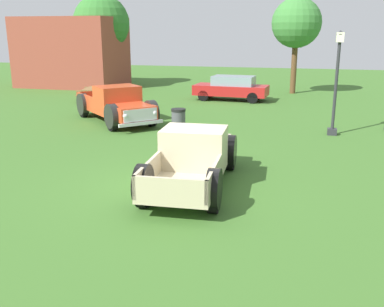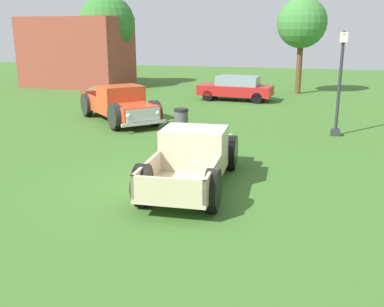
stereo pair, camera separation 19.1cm
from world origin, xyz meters
name	(u,v)px [view 1 (the left image)]	position (x,y,z in m)	size (l,w,h in m)	color
ground_plane	(178,187)	(0.00, 0.00, 0.00)	(80.00, 80.00, 0.00)	#3D6B28
pickup_truck_foreground	(195,156)	(0.32, 0.50, 0.72)	(2.17, 5.03, 1.51)	#C6B793
pickup_truck_behind_left	(118,105)	(-4.94, 7.49, 0.78)	(5.18, 5.05, 1.64)	#D14723
sedan_distant_a	(232,88)	(-1.17, 15.33, 0.75)	(4.39, 2.04, 1.43)	#B21E1E
lamp_post_far	(336,82)	(4.20, 7.39, 2.10)	(0.36, 0.36, 4.00)	#2D2D33
picnic_table	(93,93)	(-8.90, 12.84, 0.49)	(1.79, 2.05, 0.78)	olive
trash_can	(178,120)	(-1.83, 6.37, 0.48)	(0.59, 0.59, 0.95)	#4C4C51
oak_tree_east	(102,24)	(-11.73, 20.40, 4.49)	(4.09, 4.09, 6.55)	brown
oak_tree_west	(296,23)	(2.21, 19.38, 4.43)	(3.14, 3.14, 6.04)	brown
brick_pavilion	(72,52)	(-13.79, 19.54, 2.46)	(7.16, 4.92, 4.93)	brown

